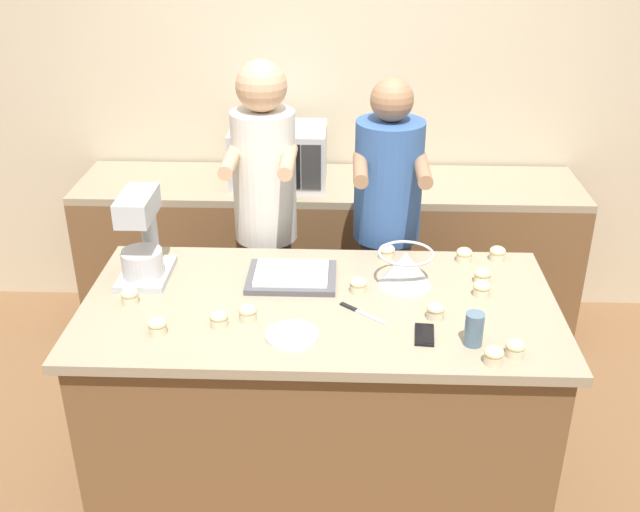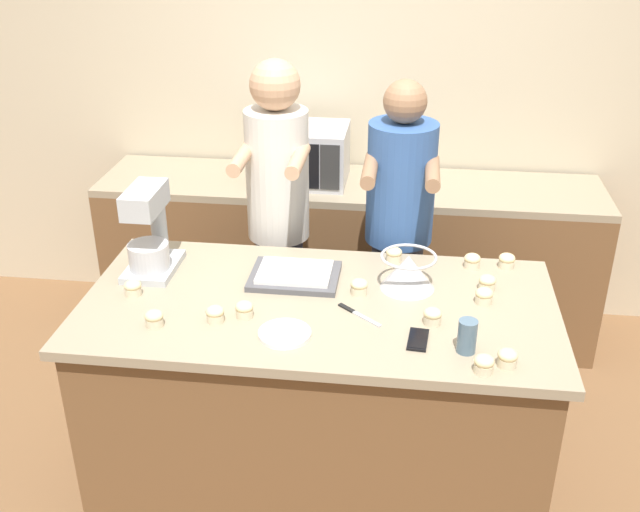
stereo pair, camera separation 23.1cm
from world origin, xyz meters
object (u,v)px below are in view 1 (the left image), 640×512
Objects in this scene: cupcake_6 at (219,319)px; cupcake_11 at (387,252)px; cupcake_5 at (515,348)px; cupcake_10 at (130,296)px; small_plate at (292,335)px; cupcake_8 at (248,313)px; microwave_oven at (279,155)px; cupcake_0 at (482,289)px; person_right at (386,241)px; stand_mixer at (142,241)px; knife at (360,312)px; cupcake_1 at (157,326)px; cupcake_3 at (482,276)px; baking_tray at (292,276)px; mixing_bowl at (405,267)px; cupcake_4 at (464,255)px; cupcake_12 at (436,311)px; cupcake_9 at (358,285)px; cupcake_7 at (497,253)px; cell_phone at (424,335)px; person_left at (266,228)px; cupcake_2 at (494,355)px; drinking_glass at (474,329)px.

cupcake_6 and cupcake_11 have the same top height.
cupcake_6 is at bearing 171.59° from cupcake_5.
cupcake_10 is 1.00× the size of cupcake_11.
small_plate is 2.79× the size of cupcake_8.
microwave_oven reaches higher than cupcake_0.
person_right is at bearing 68.01° from small_plate.
cupcake_10 is at bearing -92.78° from stand_mixer.
knife is 0.77m from cupcake_1.
cupcake_1 is at bearing -101.00° from microwave_oven.
cupcake_11 reaches higher than knife.
cupcake_3 is at bearing 20.12° from cupcake_6.
cupcake_3 is 0.54m from cupcake_5.
knife is (0.28, -0.25, -0.02)m from baking_tray.
mixing_bowl is at bearing 24.06° from cupcake_1.
cupcake_12 is (-0.17, -0.48, 0.00)m from cupcake_4.
cupcake_8 is 0.71m from cupcake_12.
microwave_oven is at bearing 108.73° from cupcake_9.
person_right is at bearing 53.22° from cupcake_6.
small_plate is at bearing -142.46° from cupcake_7.
cupcake_7 is 1.17m from cupcake_8.
small_plate is at bearing -176.65° from cell_phone.
cupcake_9 is (-0.19, -0.08, -0.05)m from mixing_bowl.
cupcake_5 is at bearing -60.24° from microwave_oven.
cupcake_7 and cupcake_11 have the same top height.
cupcake_11 is at bearing 28.06° from baking_tray.
person_left is 3.35× the size of microwave_oven.
cupcake_0 is 1.00× the size of cupcake_12.
cupcake_2 is 1.00× the size of cupcake_9.
cupcake_1 is (-0.30, -0.94, 0.03)m from person_left.
drinking_glass is (0.84, -0.97, 0.06)m from person_left.
person_right is 1.17m from stand_mixer.
small_plate is 0.43m from cupcake_9.
baking_tray is (-0.47, 0.02, -0.06)m from mixing_bowl.
drinking_glass is at bearing -10.53° from cupcake_10.
drinking_glass is at bearing 152.17° from cupcake_5.
person_right is at bearing 96.21° from cell_phone.
mixing_bowl is at bearing 96.92° from cell_phone.
cupcake_6 is 1.00× the size of cupcake_10.
cell_phone is at bearing 1.18° from cupcake_1.
cupcake_0 is (0.49, 0.15, 0.03)m from knife.
cupcake_0 reaches higher than knife.
knife is 2.56× the size of cupcake_12.
cupcake_8 is (-0.88, -0.52, 0.00)m from cupcake_4.
cupcake_7 is at bearing 0.20° from cupcake_11.
baking_tray is 0.71× the size of microwave_oven.
cupcake_12 is (0.16, -0.50, 0.00)m from cupcake_11.
cupcake_2 reaches higher than knife.
person_right is 0.66m from baking_tray.
cupcake_2 is (0.74, -0.58, 0.01)m from baking_tray.
cupcake_6 is 0.88m from cupcake_11.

